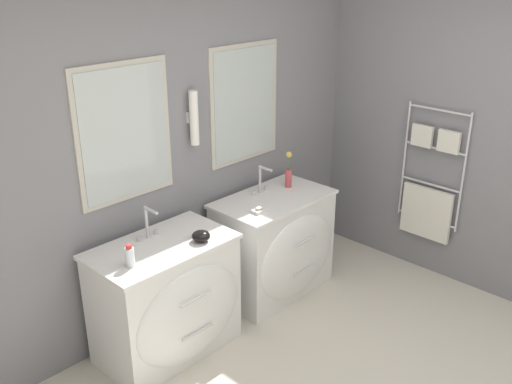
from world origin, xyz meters
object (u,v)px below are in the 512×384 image
vanity_right (276,245)px  amenity_bowl (201,236)px  flower_vase (289,173)px  toiletry_bottle (130,257)px  vanity_left (168,299)px

vanity_right → amenity_bowl: amenity_bowl is taller
flower_vase → toiletry_bottle: bearing=-174.7°
toiletry_bottle → flower_vase: flower_vase is taller
toiletry_bottle → amenity_bowl: toiletry_bottle is taller
vanity_left → toiletry_bottle: 0.57m
vanity_left → amenity_bowl: 0.51m
toiletry_bottle → amenity_bowl: bearing=-6.6°
toiletry_bottle → flower_vase: (1.66, 0.15, 0.05)m
toiletry_bottle → flower_vase: bearing=5.3°
amenity_bowl → flower_vase: size_ratio=0.41×
amenity_bowl → flower_vase: flower_vase is taller
vanity_right → amenity_bowl: size_ratio=7.78×
vanity_left → vanity_right: bearing=0.0°
vanity_left → vanity_right: 1.10m
vanity_left → flower_vase: flower_vase is taller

